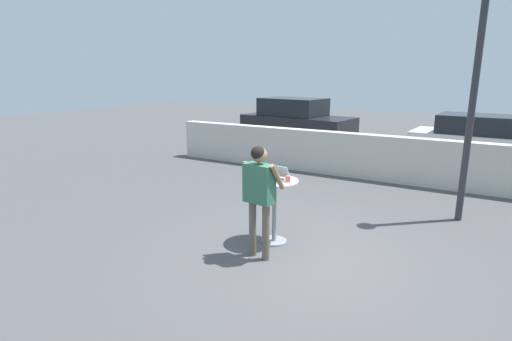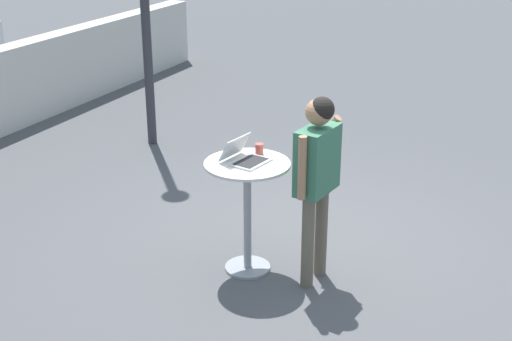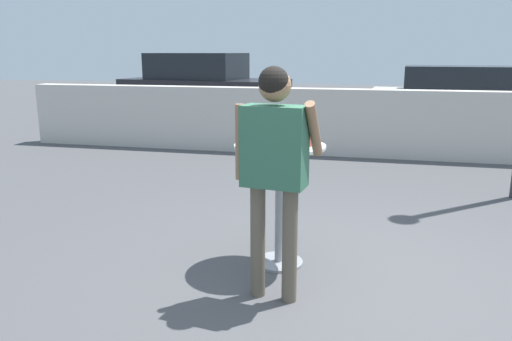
{
  "view_description": "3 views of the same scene",
  "coord_description": "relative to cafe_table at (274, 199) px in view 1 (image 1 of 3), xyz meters",
  "views": [
    {
      "loc": [
        2.24,
        -5.08,
        2.67
      ],
      "look_at": [
        -0.8,
        0.07,
        1.22
      ],
      "focal_mm": 28.0,
      "sensor_mm": 36.0,
      "label": 1
    },
    {
      "loc": [
        -5.74,
        -2.21,
        3.29
      ],
      "look_at": [
        -0.83,
        0.1,
        1.09
      ],
      "focal_mm": 50.0,
      "sensor_mm": 36.0,
      "label": 2
    },
    {
      "loc": [
        0.14,
        -3.65,
        1.78
      ],
      "look_at": [
        -0.74,
        0.09,
        0.87
      ],
      "focal_mm": 35.0,
      "sensor_mm": 36.0,
      "label": 3
    }
  ],
  "objects": [
    {
      "name": "standing_person",
      "position": [
        0.07,
        -0.61,
        0.35
      ],
      "size": [
        0.61,
        0.35,
        1.69
      ],
      "color": "brown",
      "rests_on": "ground_plane"
    },
    {
      "name": "coffee_mug",
      "position": [
        0.24,
        -0.01,
        0.36
      ],
      "size": [
        0.11,
        0.08,
        0.1
      ],
      "color": "#C14C42",
      "rests_on": "cafe_table"
    },
    {
      "name": "cafe_table",
      "position": [
        0.0,
        0.0,
        0.0
      ],
      "size": [
        0.75,
        0.75,
        1.05
      ],
      "color": "gray",
      "rests_on": "ground_plane"
    },
    {
      "name": "pavement_kerb",
      "position": [
        0.59,
        4.85,
        -0.16
      ],
      "size": [
        12.7,
        0.35,
        1.16
      ],
      "color": "beige",
      "rests_on": "ground_plane"
    },
    {
      "name": "ground_plane",
      "position": [
        0.59,
        -0.3,
        -0.74
      ],
      "size": [
        50.0,
        50.0,
        0.0
      ],
      "primitive_type": "plane",
      "color": "#4C4C4F"
    },
    {
      "name": "street_lamp",
      "position": [
        2.51,
        2.65,
        2.09
      ],
      "size": [
        0.32,
        0.32,
        4.39
      ],
      "color": "#2D2D33",
      "rests_on": "ground_plane"
    },
    {
      "name": "parked_car_further_down",
      "position": [
        -3.79,
        8.95,
        0.15
      ],
      "size": [
        4.56,
        2.39,
        1.75
      ],
      "color": "black",
      "rests_on": "ground_plane"
    },
    {
      "name": "laptop",
      "position": [
        0.01,
        0.03,
        0.36
      ],
      "size": [
        0.39,
        0.4,
        0.21
      ],
      "color": "#B7BABF",
      "rests_on": "cafe_table"
    },
    {
      "name": "parked_car_near_street",
      "position": [
        2.73,
        8.43,
        0.01
      ],
      "size": [
        4.36,
        2.11,
        1.47
      ],
      "color": "silver",
      "rests_on": "ground_plane"
    }
  ]
}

